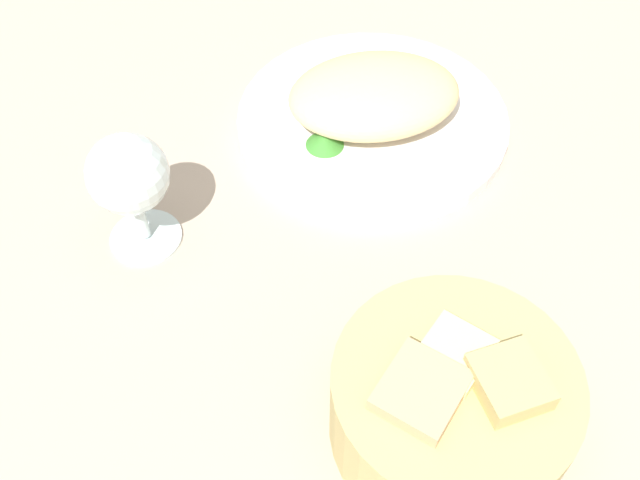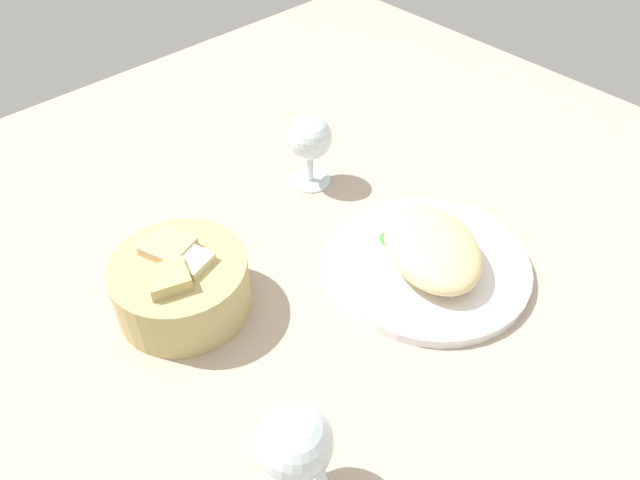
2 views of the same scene
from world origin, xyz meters
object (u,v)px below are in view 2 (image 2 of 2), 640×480
bread_basket (181,284)px  wine_glass_far (295,446)px  wine_glass_near (310,141)px  plate (430,265)px

bread_basket → wine_glass_far: 28.36cm
bread_basket → wine_glass_near: wine_glass_near is taller
wine_glass_far → wine_glass_near: bearing=-43.9°
plate → wine_glass_near: wine_glass_near is taller
plate → bread_basket: bearing=58.5°
bread_basket → wine_glass_near: bearing=-74.3°
plate → wine_glass_far: bearing=107.7°
bread_basket → wine_glass_far: wine_glass_far is taller
bread_basket → wine_glass_far: (-27.59, 5.29, 3.87)cm
plate → wine_glass_near: size_ratio=2.33×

